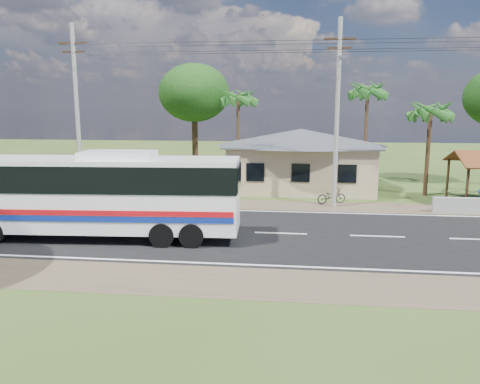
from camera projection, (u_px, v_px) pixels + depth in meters
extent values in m
plane|color=#304318|center=(281.00, 234.00, 22.38)|extent=(120.00, 120.00, 0.00)
cube|color=black|center=(281.00, 233.00, 22.38)|extent=(120.00, 10.00, 0.02)
cube|color=brown|center=(284.00, 205.00, 28.73)|extent=(120.00, 3.00, 0.01)
cube|color=brown|center=(275.00, 284.00, 16.03)|extent=(120.00, 3.00, 0.01)
cube|color=silver|center=(283.00, 212.00, 26.97)|extent=(120.00, 0.15, 0.01)
cube|color=silver|center=(277.00, 266.00, 17.79)|extent=(120.00, 0.15, 0.01)
cube|color=silver|center=(281.00, 233.00, 22.38)|extent=(120.00, 0.15, 0.01)
cube|color=tan|center=(300.00, 167.00, 34.68)|extent=(10.00, 8.00, 3.20)
cube|color=#4C4F54|center=(301.00, 144.00, 34.38)|extent=(10.60, 8.60, 0.10)
pyramid|color=#4C4F54|center=(301.00, 129.00, 34.18)|extent=(12.40, 10.00, 1.20)
cube|color=black|center=(255.00, 172.00, 31.08)|extent=(1.20, 0.08, 1.20)
cube|color=black|center=(301.00, 173.00, 30.74)|extent=(1.20, 0.08, 1.20)
cube|color=black|center=(347.00, 174.00, 30.39)|extent=(1.20, 0.08, 1.20)
cylinder|color=#372214|center=(467.00, 188.00, 27.47)|extent=(0.16, 0.16, 2.60)
cylinder|color=#372214|center=(448.00, 178.00, 30.98)|extent=(0.16, 0.16, 2.60)
cylinder|color=#9E9E99|center=(77.00, 115.00, 29.24)|extent=(0.26, 0.26, 11.00)
cube|color=#372214|center=(73.00, 43.00, 28.46)|extent=(1.80, 0.12, 0.12)
cube|color=#372214|center=(73.00, 52.00, 28.55)|extent=(1.40, 0.10, 0.10)
cylinder|color=#9E9E99|center=(337.00, 115.00, 27.40)|extent=(0.26, 0.26, 11.00)
cube|color=#372214|center=(340.00, 39.00, 26.63)|extent=(1.80, 0.12, 0.12)
cube|color=#372214|center=(340.00, 48.00, 26.72)|extent=(1.40, 0.10, 0.10)
cylinder|color=gray|center=(341.00, 59.00, 25.87)|extent=(0.08, 2.00, 0.08)
cube|color=gray|center=(342.00, 57.00, 24.89)|extent=(0.50, 0.18, 0.12)
cylinder|color=black|center=(202.00, 45.00, 27.58)|extent=(16.00, 0.02, 0.02)
cylinder|color=black|center=(478.00, 40.00, 25.80)|extent=(15.00, 0.02, 0.02)
cylinder|color=#47301E|center=(428.00, 152.00, 31.50)|extent=(0.28, 0.28, 6.00)
cylinder|color=#47301E|center=(366.00, 136.00, 36.16)|extent=(0.28, 0.28, 7.50)
cylinder|color=#47301E|center=(238.00, 138.00, 37.84)|extent=(0.28, 0.28, 7.00)
cylinder|color=#47301E|center=(195.00, 142.00, 40.35)|extent=(0.50, 0.50, 5.95)
ellipsoid|color=black|center=(194.00, 93.00, 39.60)|extent=(6.00, 6.00, 4.92)
cube|color=white|center=(97.00, 194.00, 21.25)|extent=(13.05, 3.47, 3.23)
cube|color=black|center=(96.00, 176.00, 21.10)|extent=(13.11, 3.53, 1.18)
cube|color=#B10A13|center=(86.00, 213.00, 20.01)|extent=(12.67, 0.81, 0.24)
cube|color=navy|center=(86.00, 219.00, 20.06)|extent=(12.67, 0.81, 0.24)
cube|color=white|center=(118.00, 155.00, 20.87)|extent=(3.33, 1.91, 0.32)
cylinder|color=black|center=(22.00, 219.00, 22.98)|extent=(1.10, 0.44, 1.08)
cylinder|color=black|center=(162.00, 235.00, 20.13)|extent=(1.10, 0.44, 1.08)
cylinder|color=black|center=(173.00, 221.00, 22.56)|extent=(1.10, 0.44, 1.08)
cylinder|color=black|center=(192.00, 236.00, 20.06)|extent=(1.10, 0.44, 1.08)
cylinder|color=black|center=(200.00, 222.00, 22.49)|extent=(1.10, 0.44, 1.08)
imported|color=black|center=(331.00, 196.00, 29.18)|extent=(1.97, 1.25, 0.98)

